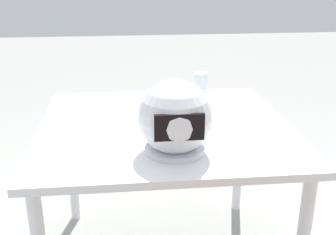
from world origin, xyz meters
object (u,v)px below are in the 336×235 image
pizza (172,114)px  motorcycle_helmet (175,118)px  drinking_glass (201,85)px  dining_table (164,141)px

pizza → motorcycle_helmet: 0.36m
pizza → drinking_glass: (-0.19, -0.33, 0.04)m
motorcycle_helmet → pizza: bearing=-94.5°
drinking_glass → dining_table: bearing=59.2°
dining_table → pizza: 0.13m
pizza → motorcycle_helmet: (0.03, 0.34, 0.11)m
motorcycle_helmet → dining_table: bearing=-87.1°
motorcycle_helmet → drinking_glass: motorcycle_helmet is taller
pizza → drinking_glass: size_ratio=2.19×
dining_table → drinking_glass: size_ratio=8.59×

